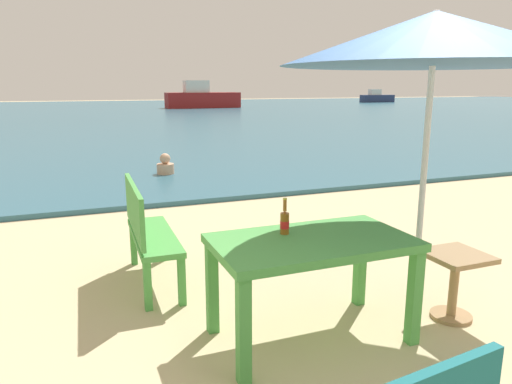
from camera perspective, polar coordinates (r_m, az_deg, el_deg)
The scene contains 10 objects.
ground_plane at distance 3.62m, azimuth 25.97°, elevation -18.74°, with size 120.00×120.00×0.00m, color #C6B287.
sea_water at distance 32.15m, azimuth -17.33°, elevation 8.95°, with size 120.00×50.00×0.08m, color #2D6075.
picnic_table_green at distance 3.41m, azimuth 6.71°, elevation -7.29°, with size 1.40×0.80×0.76m.
beer_bottle_amber at distance 3.44m, azimuth 3.45°, elevation -3.53°, with size 0.07×0.07×0.26m.
patio_umbrella at distance 3.59m, azimuth 20.58°, elevation 16.80°, with size 2.10×2.10×2.30m.
side_table_wood at distance 4.09m, azimuth 22.68°, elevation -9.26°, with size 0.44×0.44×0.54m.
bench_green_right at distance 4.46m, azimuth -13.06°, elevation -4.20°, with size 0.39×1.21×0.95m.
swimmer_person at distance 9.68m, azimuth -10.80°, elevation 3.10°, with size 0.34×0.34×0.41m.
boat_ferry at distance 38.02m, azimuth -6.49°, elevation 11.11°, with size 5.73×1.56×2.08m.
boat_tanker at distance 51.82m, azimuth 14.26°, elevation 10.90°, with size 3.64×0.99×1.32m.
Camera 1 is at (-2.40, -2.01, 1.81)m, focal length 33.42 mm.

